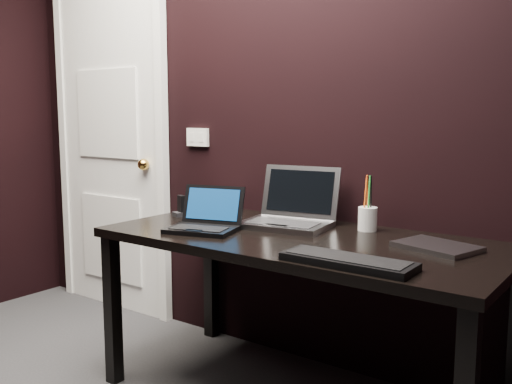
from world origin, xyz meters
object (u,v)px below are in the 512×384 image
Objects in this scene: ext_keyboard at (348,261)px; pen_cup at (368,218)px; closed_laptop at (437,247)px; netbook at (205,222)px; desk_phone at (211,204)px; door at (111,146)px; silver_laptop at (289,215)px; desk at (300,254)px; mobile_phone at (181,208)px.

ext_keyboard is 0.61m from pen_cup.
ext_keyboard reaches higher than closed_laptop.
netbook is 1.45× the size of desk_phone.
pen_cup is at bearing -3.24° from door.
desk is at bearing -45.16° from silver_laptop.
ext_keyboard is at bearing -40.74° from silver_laptop.
mobile_phone reaches higher than ext_keyboard.
pen_cup is (-0.20, 0.57, 0.04)m from ext_keyboard.
mobile_phone is at bearing -102.24° from desk_phone.
door is at bearing 171.68° from silver_laptop.
closed_laptop is at bearing 67.50° from ext_keyboard.
door is 1.26× the size of desk.
door is at bearing 160.09° from mobile_phone.
ext_keyboard is 1.91× the size of desk_phone.
closed_laptop is 1.28m from mobile_phone.
pen_cup reaches higher than ext_keyboard.
desk is 0.49m from ext_keyboard.
closed_laptop is (0.95, 0.26, -0.03)m from netbook.
desk is 0.74m from mobile_phone.
closed_laptop is (0.54, 0.11, 0.09)m from desk.
pen_cup is at bearing 18.95° from silver_laptop.
mobile_phone is 0.94m from pen_cup.
silver_laptop is 1.28× the size of closed_laptop.
mobile_phone is (-0.58, -0.11, -0.01)m from silver_laptop.
netbook is at bearing -164.82° from closed_laptop.
ext_keyboard is at bearing -71.10° from pen_cup.
closed_laptop is at bearing -6.97° from door.
silver_laptop is (1.49, -0.22, -0.25)m from door.
silver_laptop is 0.93× the size of ext_keyboard.
desk_phone is (0.96, -0.15, -0.26)m from door.
pen_cup reaches higher than netbook.
ext_keyboard is 1.19m from desk_phone.
netbook is (-0.40, -0.15, 0.12)m from desk.
desk_phone is at bearing 172.35° from silver_laptop.
mobile_phone is at bearing 149.74° from netbook.
silver_laptop is 4.07× the size of mobile_phone.
mobile_phone is at bearing -165.91° from pen_cup.
netbook is 0.38m from mobile_phone.
desk_phone reaches higher than mobile_phone.
desk is at bearing 20.37° from netbook.
netbook is at bearing -30.26° from mobile_phone.
silver_laptop reaches higher than desk_phone.
pen_cup reaches higher than desk.
mobile_phone is at bearing -19.91° from door.
mobile_phone is (-0.04, -0.19, -0.00)m from desk_phone.
pen_cup reaches higher than closed_laptop.
netbook reaches higher than desk_phone.
netbook is 0.39m from silver_laptop.
silver_laptop is at bearing 139.26° from ext_keyboard.
door reaches higher than pen_cup.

